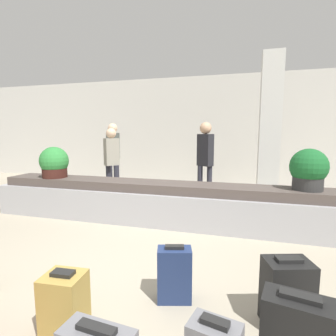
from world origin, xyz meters
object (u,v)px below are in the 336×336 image
at_px(pillar, 270,129).
at_px(traveler_2, 205,156).
at_px(suitcase_1, 174,274).
at_px(traveler_1, 112,157).
at_px(suitcase_3, 287,293).
at_px(traveler_0, 113,150).
at_px(potted_plant_0, 309,170).
at_px(suitcase_4, 65,304).
at_px(potted_plant_1, 54,163).

xyz_separation_m(pillar, traveler_2, (-1.30, -0.60, -0.55)).
xyz_separation_m(suitcase_1, traveler_1, (-2.33, 3.28, 0.72)).
height_order(suitcase_3, traveler_0, traveler_0).
bearing_deg(potted_plant_0, suitcase_1, -126.49).
distance_m(suitcase_4, traveler_2, 4.05).
bearing_deg(traveler_2, traveler_1, -143.72).
bearing_deg(suitcase_4, traveler_2, 77.99).
distance_m(potted_plant_0, traveler_0, 4.73).
xyz_separation_m(potted_plant_0, traveler_1, (-3.82, 1.26, -0.02)).
height_order(suitcase_4, potted_plant_0, potted_plant_0).
xyz_separation_m(suitcase_1, traveler_2, (-0.18, 3.32, 0.80)).
xyz_separation_m(pillar, potted_plant_0, (0.38, -1.90, -0.61)).
xyz_separation_m(suitcase_4, traveler_2, (0.52, 3.93, 0.82)).
height_order(traveler_1, traveler_2, traveler_2).
relative_size(suitcase_4, traveler_1, 0.31).
xyz_separation_m(pillar, suitcase_1, (-1.12, -3.93, -1.35)).
bearing_deg(traveler_0, potted_plant_0, 113.61).
relative_size(pillar, suitcase_1, 6.10).
xyz_separation_m(potted_plant_1, traveler_2, (2.64, 1.37, 0.09)).
bearing_deg(traveler_1, potted_plant_1, -161.34).
bearing_deg(traveler_2, potted_plant_1, -117.38).
height_order(potted_plant_0, traveler_2, traveler_2).
bearing_deg(potted_plant_0, suitcase_4, -129.91).
bearing_deg(traveler_0, suitcase_4, 73.30).
xyz_separation_m(potted_plant_0, potted_plant_1, (-4.32, -0.07, -0.03)).
height_order(pillar, potted_plant_1, pillar).
bearing_deg(potted_plant_1, suitcase_1, -34.70).
relative_size(suitcase_3, traveler_0, 0.32).
relative_size(suitcase_1, traveler_2, 0.30).
bearing_deg(pillar, traveler_1, -169.38).
bearing_deg(pillar, potted_plant_0, -78.69).
relative_size(suitcase_3, traveler_1, 0.35).
bearing_deg(traveler_0, traveler_2, 122.46).
height_order(traveler_0, traveler_2, traveler_0).
distance_m(suitcase_4, potted_plant_0, 3.51).
distance_m(suitcase_3, traveler_1, 4.72).
bearing_deg(suitcase_3, traveler_1, 117.03).
bearing_deg(suitcase_4, potted_plant_1, 125.12).
xyz_separation_m(suitcase_1, traveler_0, (-2.73, 4.14, 0.82)).
relative_size(suitcase_3, suitcase_4, 1.14).
xyz_separation_m(potted_plant_0, traveler_0, (-4.23, 2.11, 0.08)).
relative_size(suitcase_1, suitcase_3, 0.92).
xyz_separation_m(suitcase_1, suitcase_3, (0.93, -0.07, 0.02)).
xyz_separation_m(traveler_0, traveler_2, (2.55, -0.81, -0.02)).
xyz_separation_m(suitcase_1, potted_plant_1, (-2.82, 1.95, 0.71)).
distance_m(pillar, traveler_0, 3.89).
height_order(suitcase_3, potted_plant_1, potted_plant_1).
bearing_deg(traveler_0, suitcase_1, 83.60).
distance_m(suitcase_1, traveler_2, 3.42).
bearing_deg(traveler_0, potted_plant_1, 47.84).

